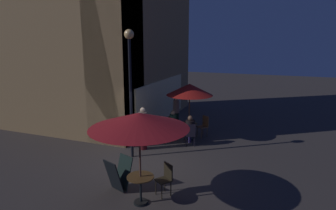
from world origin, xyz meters
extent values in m
plane|color=#3C3532|center=(0.00, 0.00, 0.00)|extent=(60.00, 60.00, 0.00)
cube|color=#9B794E|center=(5.20, 2.17, 4.74)|extent=(8.42, 1.81, 9.47)
cube|color=#9B794E|center=(1.90, 4.79, 4.74)|extent=(1.81, 7.06, 9.47)
cube|color=beige|center=(4.78, 1.22, 1.25)|extent=(5.89, 0.08, 2.10)
cylinder|color=black|center=(0.32, 0.59, 2.19)|extent=(0.10, 0.10, 4.39)
sphere|color=#FECA77|center=(0.32, 0.59, 4.49)|extent=(0.34, 0.34, 0.34)
cube|color=black|center=(-1.86, -0.28, 0.50)|extent=(0.48, 0.62, 0.97)
cube|color=black|center=(-2.19, -0.15, 0.50)|extent=(0.48, 0.62, 0.97)
cylinder|color=black|center=(-2.43, -1.13, 0.01)|extent=(0.40, 0.40, 0.03)
cylinder|color=black|center=(-2.43, -1.13, 0.38)|extent=(0.06, 0.06, 0.75)
cylinder|color=#4F361A|center=(-2.43, -1.13, 0.77)|extent=(0.72, 0.72, 0.03)
cylinder|color=black|center=(2.95, -0.81, 0.01)|extent=(0.40, 0.40, 0.03)
cylinder|color=black|center=(2.95, -0.81, 0.36)|extent=(0.06, 0.06, 0.71)
cylinder|color=#443B21|center=(2.95, -0.81, 0.73)|extent=(0.76, 0.76, 0.03)
cylinder|color=black|center=(-2.43, -1.13, 0.03)|extent=(0.36, 0.36, 0.06)
cylinder|color=#503328|center=(-2.43, -1.13, 1.23)|extent=(0.05, 0.05, 2.46)
cone|color=maroon|center=(-2.43, -1.13, 2.31)|extent=(2.57, 2.57, 0.40)
cylinder|color=black|center=(2.95, -0.81, 0.03)|extent=(0.36, 0.36, 0.06)
cylinder|color=#523323|center=(2.95, -0.81, 1.22)|extent=(0.05, 0.05, 2.44)
cone|color=#A71B15|center=(2.95, -0.81, 2.24)|extent=(1.99, 1.99, 0.49)
cylinder|color=black|center=(-2.05, -1.57, 0.22)|extent=(0.03, 0.03, 0.44)
cylinder|color=black|center=(-1.87, -1.32, 0.22)|extent=(0.03, 0.03, 0.44)
cylinder|color=black|center=(-1.79, -1.75, 0.22)|extent=(0.03, 0.03, 0.44)
cylinder|color=black|center=(-1.62, -1.49, 0.22)|extent=(0.03, 0.03, 0.44)
cube|color=black|center=(-1.83, -1.53, 0.46)|extent=(0.53, 0.53, 0.04)
cube|color=black|center=(-1.69, -1.63, 0.70)|extent=(0.25, 0.34, 0.44)
cylinder|color=brown|center=(3.31, -1.29, 0.22)|extent=(0.03, 0.03, 0.45)
cylinder|color=brown|center=(3.50, -1.04, 0.22)|extent=(0.03, 0.03, 0.45)
cylinder|color=brown|center=(3.56, -1.49, 0.22)|extent=(0.03, 0.03, 0.45)
cylinder|color=brown|center=(3.76, -1.24, 0.22)|extent=(0.03, 0.03, 0.45)
cube|color=brown|center=(3.53, -1.26, 0.47)|extent=(0.56, 0.56, 0.04)
cube|color=brown|center=(3.67, -1.38, 0.72)|extent=(0.28, 0.34, 0.46)
cylinder|color=brown|center=(3.09, -0.23, 0.21)|extent=(0.03, 0.03, 0.43)
cylinder|color=brown|center=(2.76, -0.24, 0.21)|extent=(0.03, 0.03, 0.43)
cylinder|color=brown|center=(3.07, 0.10, 0.21)|extent=(0.03, 0.03, 0.43)
cylinder|color=brown|center=(2.75, 0.08, 0.21)|extent=(0.03, 0.03, 0.43)
cube|color=brown|center=(2.92, -0.07, 0.45)|extent=(0.43, 0.43, 0.04)
cube|color=brown|center=(2.91, 0.11, 0.71)|extent=(0.41, 0.06, 0.49)
cylinder|color=black|center=(2.37, -0.86, 0.21)|extent=(0.03, 0.03, 0.43)
cylinder|color=black|center=(2.49, -1.16, 0.21)|extent=(0.03, 0.03, 0.43)
cylinder|color=black|center=(2.07, -0.98, 0.21)|extent=(0.03, 0.03, 0.43)
cylinder|color=black|center=(2.18, -1.28, 0.21)|extent=(0.03, 0.03, 0.43)
cube|color=black|center=(2.28, -1.07, 0.44)|extent=(0.53, 0.53, 0.04)
cube|color=black|center=(2.10, -1.14, 0.70)|extent=(0.18, 0.39, 0.49)
cube|color=#334129|center=(2.92, -0.21, 0.49)|extent=(0.32, 0.37, 0.14)
cylinder|color=#334129|center=(2.93, -0.37, 0.24)|extent=(0.14, 0.14, 0.49)
cylinder|color=#254732|center=(2.92, -0.07, 0.78)|extent=(0.30, 0.30, 0.57)
sphere|color=tan|center=(2.92, -0.07, 1.15)|extent=(0.20, 0.20, 0.20)
cube|color=navy|center=(2.41, -1.02, 0.49)|extent=(0.47, 0.48, 0.14)
cylinder|color=navy|center=(2.56, -0.96, 0.24)|extent=(0.14, 0.14, 0.49)
cylinder|color=black|center=(2.28, -1.07, 0.78)|extent=(0.38, 0.38, 0.59)
sphere|color=brown|center=(2.28, -1.07, 1.17)|extent=(0.21, 0.21, 0.21)
cylinder|color=black|center=(3.76, 0.07, 0.47)|extent=(0.26, 0.26, 0.95)
cylinder|color=#81665B|center=(3.76, 0.07, 1.24)|extent=(0.30, 0.30, 0.58)
sphere|color=beige|center=(3.76, 0.07, 1.63)|extent=(0.22, 0.22, 0.22)
cylinder|color=#531317|center=(1.17, 0.55, 0.47)|extent=(0.30, 0.30, 0.93)
cylinder|color=#706358|center=(1.17, 0.55, 1.23)|extent=(0.35, 0.35, 0.60)
sphere|color=beige|center=(1.17, 0.55, 1.62)|extent=(0.20, 0.20, 0.20)
camera|label=1|loc=(-8.70, -4.33, 4.28)|focal=30.88mm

